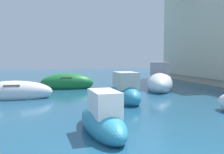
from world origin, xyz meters
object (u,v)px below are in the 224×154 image
(moored_boat_7, at_px, (124,92))
(waterfront_building_annex, at_px, (221,24))
(moored_boat_2, at_px, (67,83))
(moored_boat_6, at_px, (14,92))
(moored_boat_8, at_px, (159,81))
(moored_boat_4, at_px, (102,120))

(moored_boat_7, distance_m, waterfront_building_annex, 14.48)
(moored_boat_2, bearing_deg, moored_boat_7, -61.19)
(moored_boat_6, relative_size, waterfront_building_annex, 0.38)
(moored_boat_2, relative_size, moored_boat_6, 0.94)
(moored_boat_8, bearing_deg, moored_boat_2, -84.13)
(moored_boat_7, bearing_deg, moored_boat_6, 66.53)
(moored_boat_7, bearing_deg, moored_boat_4, 154.65)
(moored_boat_8, bearing_deg, moored_boat_7, -19.83)
(moored_boat_8, relative_size, waterfront_building_annex, 0.48)
(moored_boat_2, xyz_separation_m, moored_boat_4, (0.37, -10.21, -0.01))
(moored_boat_4, bearing_deg, moored_boat_8, -37.90)
(moored_boat_6, height_order, waterfront_building_annex, waterfront_building_annex)
(moored_boat_7, height_order, waterfront_building_annex, waterfront_building_annex)
(moored_boat_4, relative_size, waterfront_building_annex, 0.31)
(moored_boat_4, height_order, moored_boat_8, moored_boat_8)
(moored_boat_4, distance_m, waterfront_building_annex, 18.72)
(moored_boat_2, height_order, moored_boat_4, moored_boat_4)
(moored_boat_2, xyz_separation_m, moored_boat_6, (-2.94, -3.55, -0.03))
(moored_boat_2, relative_size, moored_boat_8, 0.74)
(moored_boat_8, xyz_separation_m, waterfront_building_annex, (7.67, 4.03, 4.50))
(moored_boat_6, height_order, moored_boat_8, moored_boat_8)
(moored_boat_7, relative_size, waterfront_building_annex, 0.31)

